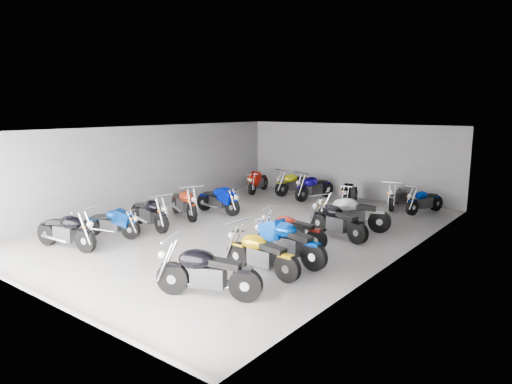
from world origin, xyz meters
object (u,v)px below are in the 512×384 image
(motorcycle_left_c, at_px, (149,213))
(motorcycle_right_d, at_px, (292,231))
(motorcycle_left_a, at_px, (66,231))
(motorcycle_left_e, at_px, (218,200))
(motorcycle_left_d, at_px, (184,203))
(motorcycle_back_e, at_px, (394,196))
(motorcycle_right_e, at_px, (337,221))
(motorcycle_back_c, at_px, (314,187))
(drain_grate, at_px, (239,231))
(motorcycle_right_a, at_px, (207,272))
(motorcycle_back_b, at_px, (294,183))
(motorcycle_right_b, at_px, (261,254))
(motorcycle_right_c, at_px, (287,242))
(motorcycle_back_d, at_px, (350,194))
(motorcycle_back_f, at_px, (424,201))
(motorcycle_right_f, at_px, (352,213))
(motorcycle_left_b, at_px, (112,223))
(motorcycle_back_a, at_px, (258,182))

(motorcycle_left_c, relative_size, motorcycle_right_d, 1.09)
(motorcycle_left_a, xyz_separation_m, motorcycle_left_e, (0.36, 5.81, -0.02))
(motorcycle_left_d, relative_size, motorcycle_back_e, 1.04)
(motorcycle_left_c, relative_size, motorcycle_right_e, 1.01)
(motorcycle_left_a, height_order, motorcycle_right_e, motorcycle_right_e)
(motorcycle_back_c, bearing_deg, motorcycle_left_c, 88.94)
(drain_grate, xyz_separation_m, motorcycle_left_d, (-2.71, 0.23, 0.53))
(motorcycle_right_d, height_order, motorcycle_right_e, motorcycle_right_e)
(motorcycle_right_a, height_order, motorcycle_back_c, motorcycle_right_a)
(drain_grate, bearing_deg, motorcycle_back_b, 107.77)
(motorcycle_left_c, relative_size, motorcycle_left_d, 1.03)
(motorcycle_right_b, height_order, motorcycle_right_e, motorcycle_right_e)
(motorcycle_right_c, bearing_deg, motorcycle_right_d, 32.63)
(motorcycle_left_a, height_order, motorcycle_back_d, motorcycle_left_a)
(motorcycle_left_a, height_order, motorcycle_back_f, motorcycle_left_a)
(motorcycle_right_e, distance_m, motorcycle_right_f, 1.05)
(motorcycle_left_b, bearing_deg, motorcycle_right_e, 104.37)
(motorcycle_left_b, distance_m, motorcycle_back_a, 8.76)
(motorcycle_back_a, bearing_deg, motorcycle_left_e, 93.03)
(motorcycle_right_a, distance_m, motorcycle_right_c, 2.79)
(drain_grate, relative_size, motorcycle_left_b, 0.18)
(motorcycle_back_b, relative_size, motorcycle_back_d, 1.11)
(motorcycle_right_a, relative_size, motorcycle_right_c, 0.93)
(motorcycle_right_d, height_order, motorcycle_back_b, motorcycle_back_b)
(motorcycle_back_b, bearing_deg, drain_grate, 124.48)
(motorcycle_left_e, relative_size, motorcycle_right_a, 0.99)
(motorcycle_left_d, distance_m, motorcycle_left_e, 1.36)
(motorcycle_left_c, xyz_separation_m, motorcycle_back_a, (-1.19, 7.31, -0.02))
(drain_grate, relative_size, motorcycle_right_f, 0.14)
(drain_grate, bearing_deg, motorcycle_left_e, 146.07)
(motorcycle_right_e, relative_size, motorcycle_back_a, 1.04)
(motorcycle_back_c, bearing_deg, motorcycle_back_d, -170.54)
(motorcycle_right_a, relative_size, motorcycle_back_a, 1.03)
(motorcycle_left_a, bearing_deg, motorcycle_left_c, 167.42)
(motorcycle_left_b, distance_m, motorcycle_back_e, 10.59)
(motorcycle_left_b, height_order, motorcycle_left_c, motorcycle_left_c)
(motorcycle_left_e, xyz_separation_m, motorcycle_right_f, (5.03, 0.80, 0.06))
(motorcycle_right_e, bearing_deg, motorcycle_back_e, 16.60)
(motorcycle_back_e, bearing_deg, motorcycle_right_a, 77.25)
(motorcycle_left_e, distance_m, motorcycle_back_e, 6.86)
(motorcycle_right_a, relative_size, motorcycle_right_b, 1.00)
(motorcycle_back_d, xyz_separation_m, motorcycle_back_e, (1.62, 0.54, 0.04))
(drain_grate, relative_size, motorcycle_back_f, 0.17)
(motorcycle_left_d, bearing_deg, motorcycle_right_c, 95.49)
(motorcycle_right_f, xyz_separation_m, motorcycle_back_f, (1.01, 3.89, -0.09))
(motorcycle_left_c, relative_size, motorcycle_right_f, 0.98)
(motorcycle_back_a, bearing_deg, motorcycle_right_f, 136.04)
(motorcycle_right_c, bearing_deg, motorcycle_right_a, -177.70)
(motorcycle_right_e, bearing_deg, motorcycle_left_a, 150.16)
(motorcycle_left_d, xyz_separation_m, motorcycle_back_e, (5.32, 6.13, -0.04))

